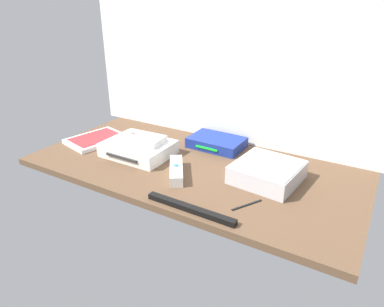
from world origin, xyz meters
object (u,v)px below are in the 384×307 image
object	(u,v)px
game_console	(138,148)
mini_computer	(267,172)
game_case	(96,139)
network_router	(215,142)
remote_wand	(176,170)
sensor_bar	(190,209)
stylus_pen	(247,204)
remote_classic_pad	(142,139)

from	to	relation	value
game_console	mini_computer	bearing A→B (deg)	6.28
game_case	network_router	world-z (taller)	network_router
network_router	remote_wand	distance (cm)	24.15
game_console	game_case	distance (cm)	20.35
game_console	network_router	size ratio (longest dim) A/B	1.15
game_console	mini_computer	world-z (taller)	mini_computer
game_case	remote_wand	distance (cm)	39.14
sensor_bar	network_router	bearing A→B (deg)	109.19
sensor_bar	stylus_pen	world-z (taller)	sensor_bar
sensor_bar	stylus_pen	size ratio (longest dim) A/B	2.67
remote_classic_pad	network_router	bearing A→B (deg)	41.67
remote_wand	remote_classic_pad	distance (cm)	19.22
game_console	sensor_bar	xyz separation A→B (cm)	(31.16, -19.38, -1.50)
network_router	remote_wand	bearing A→B (deg)	-89.55
network_router	remote_classic_pad	bearing A→B (deg)	-134.72
mini_computer	game_case	world-z (taller)	mini_computer
mini_computer	sensor_bar	size ratio (longest dim) A/B	0.77
remote_wand	remote_classic_pad	size ratio (longest dim) A/B	0.97
stylus_pen	remote_classic_pad	bearing A→B (deg)	164.65
network_router	sensor_bar	size ratio (longest dim) A/B	0.76
game_console	mini_computer	xyz separation A→B (cm)	(41.70, 4.63, 0.44)
game_case	stylus_pen	xyz separation A→B (cm)	(62.18, -11.50, -0.41)
game_console	game_case	size ratio (longest dim) A/B	0.97
game_case	sensor_bar	xyz separation A→B (cm)	(51.41, -20.72, -0.06)
game_case	remote_classic_pad	xyz separation A→B (cm)	(20.96, -0.19, 4.65)
remote_classic_pad	sensor_bar	world-z (taller)	remote_classic_pad
mini_computer	stylus_pen	xyz separation A→B (cm)	(0.22, -14.78, -2.29)
sensor_bar	stylus_pen	distance (cm)	14.18
remote_wand	remote_classic_pad	world-z (taller)	remote_classic_pad
mini_computer	network_router	world-z (taller)	mini_computer
game_case	remote_wand	xyz separation A→B (cm)	(38.50, -6.99, 0.75)
network_router	remote_wand	world-z (taller)	same
mini_computer	sensor_bar	distance (cm)	26.29
game_console	remote_wand	bearing A→B (deg)	-17.24
mini_computer	network_router	size ratio (longest dim) A/B	1.02
game_console	game_case	xyz separation A→B (cm)	(-20.26, 1.35, -1.44)
mini_computer	stylus_pen	bearing A→B (deg)	-89.13
stylus_pen	sensor_bar	bearing A→B (deg)	-139.42
remote_wand	sensor_bar	bearing A→B (deg)	-80.05
game_console	sensor_bar	bearing A→B (deg)	-31.93
remote_wand	game_case	bearing A→B (deg)	136.41
game_console	stylus_pen	xyz separation A→B (cm)	(41.93, -10.15, -1.85)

